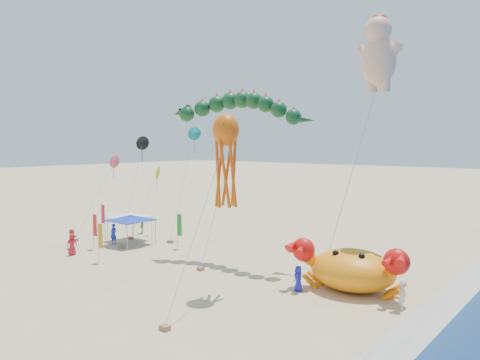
% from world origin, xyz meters
% --- Properties ---
extents(ground, '(320.00, 320.00, 0.00)m').
position_xyz_m(ground, '(0.00, 0.00, 0.00)').
color(ground, '#D1B784').
rests_on(ground, ground).
extents(foam_strip, '(320.00, 320.00, 0.00)m').
position_xyz_m(foam_strip, '(12.00, 0.00, 0.01)').
color(foam_strip, silver).
rests_on(foam_strip, ground).
extents(crab_inflatable, '(7.29, 5.10, 3.20)m').
position_xyz_m(crab_inflatable, '(6.78, 2.23, 1.41)').
color(crab_inflatable, orange).
rests_on(crab_inflatable, ground).
extents(dragon_kite, '(11.53, 6.42, 12.78)m').
position_xyz_m(dragon_kite, '(-3.61, 3.65, 11.52)').
color(dragon_kite, '#103B1B').
rests_on(dragon_kite, ground).
extents(cherub_kite, '(3.81, 4.13, 17.66)m').
position_xyz_m(cherub_kite, '(6.54, 6.10, 15.25)').
color(cherub_kite, '#FEBF9B').
rests_on(cherub_kite, ground).
extents(octopus_kite, '(2.59, 7.30, 10.93)m').
position_xyz_m(octopus_kite, '(0.90, -2.96, 8.53)').
color(octopus_kite, '#E85A0C').
rests_on(octopus_kite, ground).
extents(canopy_blue, '(3.75, 3.75, 2.71)m').
position_xyz_m(canopy_blue, '(-14.72, 1.95, 2.44)').
color(canopy_blue, gray).
rests_on(canopy_blue, ground).
extents(canopy_white, '(3.45, 3.45, 2.71)m').
position_xyz_m(canopy_white, '(-16.16, 2.99, 2.44)').
color(canopy_white, gray).
rests_on(canopy_white, ground).
extents(feather_flags, '(11.01, 7.22, 3.20)m').
position_xyz_m(feather_flags, '(-14.34, 0.44, 2.01)').
color(feather_flags, gray).
rests_on(feather_flags, ground).
extents(beachgoers, '(29.39, 10.60, 1.90)m').
position_xyz_m(beachgoers, '(-12.29, 0.32, 0.86)').
color(beachgoers, '#286722').
rests_on(beachgoers, ground).
extents(small_kites, '(8.18, 7.97, 10.78)m').
position_xyz_m(small_kites, '(-15.76, 5.16, 7.38)').
color(small_kites, '#D44651').
rests_on(small_kites, ground).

